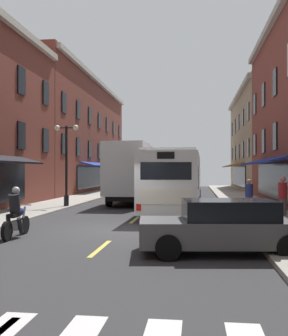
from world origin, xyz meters
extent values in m
cube|color=#333335|center=(0.00, 0.00, -0.05)|extent=(34.80, 80.00, 0.10)
cube|color=#DBCC4C|center=(0.00, -3.50, 0.00)|extent=(0.14, 2.40, 0.01)
cube|color=#DBCC4C|center=(0.00, 3.00, 0.00)|extent=(0.14, 2.40, 0.01)
cube|color=#DBCC4C|center=(0.00, 9.50, 0.00)|extent=(0.14, 2.40, 0.01)
cube|color=#DBCC4C|center=(0.00, 16.00, 0.00)|extent=(0.14, 2.40, 0.01)
cube|color=#DBCC4C|center=(0.00, 22.50, 0.00)|extent=(0.14, 2.40, 0.01)
cube|color=#DBCC4C|center=(0.00, 29.00, 0.00)|extent=(0.14, 2.40, 0.01)
cube|color=#DBCC4C|center=(0.00, 35.50, 0.00)|extent=(0.14, 2.40, 0.01)
cube|color=black|center=(-7.36, 7.62, 4.20)|extent=(0.10, 1.00, 1.60)
cube|color=black|center=(-7.36, 11.43, 4.20)|extent=(0.10, 1.00, 1.60)
cube|color=black|center=(-7.36, 7.62, 7.40)|extent=(0.10, 1.00, 1.60)
cube|color=black|center=(-7.36, 11.43, 7.40)|extent=(0.10, 1.00, 1.60)
cube|color=brown|center=(-11.40, 26.67, 5.85)|extent=(8.00, 26.57, 11.71)
cube|color=#B2AD9E|center=(-7.30, 26.67, 11.36)|extent=(0.44, 26.07, 0.40)
cube|color=black|center=(-7.36, 26.67, 1.55)|extent=(0.10, 16.00, 2.10)
cube|color=navy|center=(-6.65, 26.67, 2.75)|extent=(1.38, 14.93, 0.44)
cube|color=black|center=(-7.36, 15.24, 4.20)|extent=(0.10, 1.00, 1.60)
cube|color=black|center=(-7.36, 19.05, 4.20)|extent=(0.10, 1.00, 1.60)
cube|color=black|center=(-7.36, 22.86, 4.20)|extent=(0.10, 1.00, 1.60)
cube|color=black|center=(-7.36, 26.67, 4.20)|extent=(0.10, 1.00, 1.60)
cube|color=black|center=(-7.36, 30.48, 4.20)|extent=(0.10, 1.00, 1.60)
cube|color=black|center=(-7.36, 34.29, 4.20)|extent=(0.10, 1.00, 1.60)
cube|color=black|center=(-7.36, 38.10, 4.20)|extent=(0.10, 1.00, 1.60)
cube|color=black|center=(-7.36, 15.24, 7.40)|extent=(0.10, 1.00, 1.60)
cube|color=black|center=(-7.36, 19.05, 7.40)|extent=(0.10, 1.00, 1.60)
cube|color=black|center=(-7.36, 22.86, 7.40)|extent=(0.10, 1.00, 1.60)
cube|color=black|center=(-7.36, 26.67, 7.40)|extent=(0.10, 1.00, 1.60)
cube|color=black|center=(-7.36, 30.48, 7.40)|extent=(0.10, 1.00, 1.60)
cube|color=black|center=(-7.36, 34.29, 7.40)|extent=(0.10, 1.00, 1.60)
cube|color=black|center=(-7.36, 38.10, 7.40)|extent=(0.10, 1.00, 1.60)
cube|color=#B2AD9E|center=(7.30, 10.00, 11.23)|extent=(0.44, 19.40, 0.40)
cube|color=black|center=(7.36, 10.00, 1.55)|extent=(0.10, 12.00, 2.10)
cube|color=navy|center=(6.65, 10.00, 2.75)|extent=(1.38, 11.20, 0.44)
cube|color=black|center=(7.36, 10.00, 4.20)|extent=(0.10, 1.00, 1.60)
cube|color=black|center=(7.36, 14.00, 4.20)|extent=(0.10, 1.00, 1.60)
cube|color=black|center=(7.36, 18.00, 4.20)|extent=(0.10, 1.00, 1.60)
cube|color=black|center=(7.36, 10.00, 7.40)|extent=(0.10, 1.00, 1.60)
cube|color=black|center=(7.36, 14.00, 7.40)|extent=(0.10, 1.00, 1.60)
cube|color=black|center=(7.36, 18.00, 7.40)|extent=(0.10, 1.00, 1.60)
cube|color=#9E8466|center=(11.40, 30.00, 5.33)|extent=(8.00, 19.90, 10.66)
cube|color=#B2AD9E|center=(7.30, 30.00, 10.31)|extent=(0.44, 19.40, 0.40)
cube|color=black|center=(7.36, 30.00, 1.55)|extent=(0.10, 12.00, 2.10)
cube|color=brown|center=(6.65, 30.00, 2.75)|extent=(1.38, 11.20, 0.44)
cube|color=black|center=(7.36, 22.00, 4.20)|extent=(0.10, 1.00, 1.60)
cube|color=black|center=(7.36, 26.00, 4.20)|extent=(0.10, 1.00, 1.60)
cube|color=black|center=(7.36, 30.00, 4.20)|extent=(0.10, 1.00, 1.60)
cube|color=black|center=(7.36, 34.00, 4.20)|extent=(0.10, 1.00, 1.60)
cube|color=black|center=(7.36, 38.00, 4.20)|extent=(0.10, 1.00, 1.60)
cube|color=black|center=(7.36, 22.00, 7.40)|extent=(0.10, 1.00, 1.60)
cube|color=black|center=(7.36, 26.00, 7.40)|extent=(0.10, 1.00, 1.60)
cube|color=black|center=(7.36, 30.00, 7.40)|extent=(0.10, 1.00, 1.60)
cube|color=black|center=(7.36, 34.00, 7.40)|extent=(0.10, 1.00, 1.60)
cube|color=black|center=(7.36, 38.00, 7.40)|extent=(0.10, 1.00, 1.60)
cube|color=silver|center=(1.59, 7.18, 1.68)|extent=(2.78, 11.49, 2.66)
cube|color=silver|center=(1.59, 7.18, 3.07)|extent=(2.55, 10.28, 0.16)
cube|color=black|center=(1.60, 7.48, 1.86)|extent=(2.77, 9.09, 0.96)
cube|color=#193899|center=(1.59, 7.18, 0.60)|extent=(2.80, 11.09, 0.36)
cube|color=black|center=(1.71, 12.86, 1.86)|extent=(2.25, 0.16, 1.10)
cube|color=black|center=(1.48, 1.50, 2.16)|extent=(2.05, 0.16, 0.70)
cube|color=silver|center=(1.48, 1.49, 1.14)|extent=(2.15, 0.14, 0.64)
cube|color=black|center=(1.48, 1.49, 2.79)|extent=(0.70, 0.11, 0.28)
cube|color=red|center=(0.38, 1.50, 0.70)|extent=(0.20, 0.08, 0.28)
cube|color=red|center=(2.57, 1.46, 0.70)|extent=(0.20, 0.08, 0.28)
cylinder|color=black|center=(0.49, 10.92, 0.50)|extent=(0.32, 1.01, 1.00)
cylinder|color=black|center=(2.84, 10.88, 0.50)|extent=(0.32, 1.01, 1.00)
cylinder|color=black|center=(0.35, 3.98, 0.50)|extent=(0.32, 1.01, 1.00)
cylinder|color=black|center=(2.70, 3.94, 0.50)|extent=(0.32, 1.01, 1.00)
cube|color=#B21E19|center=(-1.39, 13.74, 1.55)|extent=(2.32, 2.36, 2.40)
cube|color=black|center=(-1.38, 14.87, 2.40)|extent=(2.00, 0.12, 0.80)
cube|color=silver|center=(-1.42, 10.02, 2.27)|extent=(2.44, 5.13, 3.14)
cube|color=navy|center=(-0.20, 10.01, 2.43)|extent=(0.09, 3.06, 0.90)
cube|color=black|center=(-1.41, 11.19, 0.55)|extent=(1.96, 7.06, 0.24)
cylinder|color=black|center=(-2.49, 13.55, 0.45)|extent=(0.29, 0.90, 0.90)
cylinder|color=black|center=(-0.29, 13.53, 0.45)|extent=(0.29, 0.90, 0.90)
cylinder|color=black|center=(-2.53, 9.26, 0.45)|extent=(0.29, 0.90, 0.90)
cylinder|color=black|center=(-0.33, 9.24, 0.45)|extent=(0.29, 0.90, 0.90)
cube|color=#144723|center=(-1.31, 21.92, 0.61)|extent=(1.86, 4.63, 0.75)
cube|color=black|center=(-1.31, 21.74, 1.22)|extent=(1.66, 2.51, 0.53)
cube|color=red|center=(-2.06, 19.65, 0.89)|extent=(0.20, 0.06, 0.14)
cube|color=red|center=(-0.65, 19.63, 0.89)|extent=(0.20, 0.06, 0.14)
cylinder|color=black|center=(-2.11, 23.53, 0.32)|extent=(0.23, 0.64, 0.64)
cylinder|color=black|center=(-0.44, 23.50, 0.32)|extent=(0.23, 0.64, 0.64)
cylinder|color=black|center=(-2.17, 20.34, 0.32)|extent=(0.23, 0.64, 0.64)
cylinder|color=black|center=(-0.50, 20.30, 0.32)|extent=(0.23, 0.64, 0.64)
cube|color=#515154|center=(3.34, -3.78, 0.57)|extent=(4.50, 2.29, 0.65)
cube|color=black|center=(3.51, -3.76, 1.14)|extent=(2.51, 1.89, 0.55)
cylinder|color=black|center=(1.99, -4.79, 0.32)|extent=(0.66, 0.29, 0.64)
cylinder|color=black|center=(1.79, -3.12, 0.32)|extent=(0.66, 0.29, 0.64)
cylinder|color=black|center=(4.69, -2.77, 0.32)|extent=(0.66, 0.29, 0.64)
cylinder|color=black|center=(-3.18, -1.32, 0.31)|extent=(0.12, 0.62, 0.62)
cylinder|color=black|center=(-3.13, -2.77, 0.31)|extent=(0.14, 0.62, 0.62)
cylinder|color=#B2B2B7|center=(-3.18, -1.44, 0.61)|extent=(0.08, 0.33, 0.68)
ellipsoid|color=navy|center=(-3.16, -1.86, 0.81)|extent=(0.34, 0.57, 0.28)
cube|color=black|center=(-3.15, -2.26, 0.74)|extent=(0.28, 0.57, 0.12)
cube|color=#B2B2B7|center=(-3.16, -2.04, 0.40)|extent=(0.25, 0.41, 0.30)
cylinder|color=#B2B2B7|center=(-3.18, -1.54, 1.02)|extent=(0.62, 0.06, 0.04)
cylinder|color=black|center=(-3.15, -2.19, 1.13)|extent=(0.36, 0.47, 0.66)
sphere|color=#B2B2B7|center=(-3.15, -2.08, 1.53)|extent=(0.26, 0.26, 0.26)
cylinder|color=black|center=(-3.33, -2.17, 0.40)|extent=(0.15, 0.36, 0.56)
cylinder|color=black|center=(-2.97, -2.16, 0.40)|extent=(0.15, 0.36, 0.56)
cylinder|color=#4C4C51|center=(6.20, 2.45, 0.58)|extent=(0.28, 0.28, 0.88)
cylinder|color=maroon|center=(6.20, 2.45, 1.36)|extent=(0.36, 0.36, 0.68)
sphere|color=#C26E77|center=(6.20, 2.45, 1.83)|extent=(0.24, 0.24, 0.24)
cylinder|color=#4C4C51|center=(5.19, 5.04, 0.53)|extent=(0.28, 0.28, 0.79)
cylinder|color=navy|center=(5.19, 5.04, 1.23)|extent=(0.36, 0.36, 0.61)
sphere|color=tan|center=(5.19, 5.04, 1.66)|extent=(0.21, 0.21, 0.21)
cylinder|color=black|center=(-4.71, 7.78, 2.44)|extent=(0.14, 0.14, 4.60)
cylinder|color=black|center=(-4.71, 7.78, 0.44)|extent=(0.28, 0.28, 0.60)
cylinder|color=black|center=(-4.71, 7.78, 4.64)|extent=(1.10, 0.07, 0.07)
sphere|color=white|center=(-5.26, 7.78, 4.64)|extent=(0.32, 0.32, 0.32)
sphere|color=white|center=(-4.16, 7.78, 4.64)|extent=(0.32, 0.32, 0.32)
camera|label=1|loc=(2.63, -14.47, 2.20)|focal=42.78mm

